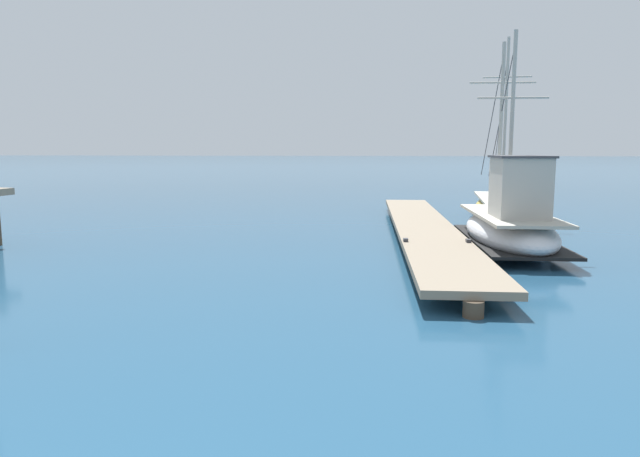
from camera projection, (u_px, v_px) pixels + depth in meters
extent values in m
cube|color=gray|center=(424.00, 227.00, 18.04)|extent=(2.23, 17.12, 0.16)
cylinder|color=#4C3D2D|center=(473.00, 309.00, 9.64)|extent=(0.36, 0.36, 0.29)
cylinder|color=#4C3D2D|center=(434.00, 250.00, 15.26)|extent=(0.36, 0.36, 0.29)
cylinder|color=#4C3D2D|center=(416.00, 222.00, 20.88)|extent=(0.36, 0.36, 0.29)
cylinder|color=#4C3D2D|center=(405.00, 206.00, 26.49)|extent=(0.36, 0.36, 0.29)
cube|color=#333338|center=(406.00, 240.00, 14.71)|extent=(0.13, 0.20, 0.08)
cube|color=#333338|center=(468.00, 241.00, 14.58)|extent=(0.13, 0.20, 0.08)
ellipsoid|color=silver|center=(509.00, 232.00, 15.95)|extent=(2.31, 5.81, 1.04)
cube|color=#B2AD9E|center=(510.00, 215.00, 15.88)|extent=(2.04, 5.23, 0.08)
cube|color=black|center=(509.00, 240.00, 15.98)|extent=(2.33, 5.70, 0.08)
cube|color=#B7B2A8|center=(520.00, 188.00, 14.92)|extent=(1.32, 1.58, 1.56)
cube|color=#3D3D42|center=(521.00, 157.00, 14.80)|extent=(1.43, 1.71, 0.06)
cylinder|color=#B2ADA3|center=(512.00, 123.00, 15.81)|extent=(0.11, 0.11, 5.01)
cylinder|color=#B2ADA3|center=(513.00, 98.00, 15.71)|extent=(1.94, 0.11, 0.06)
cylinder|color=#333338|center=(501.00, 117.00, 17.11)|extent=(0.10, 2.61, 3.71)
cylinder|color=#B2ADA3|center=(501.00, 126.00, 17.09)|extent=(0.11, 0.11, 4.92)
cylinder|color=#B2ADA3|center=(503.00, 83.00, 16.91)|extent=(1.94, 0.11, 0.06)
cylinder|color=#333338|center=(491.00, 120.00, 18.37)|extent=(0.09, 2.56, 3.64)
ellipsoid|color=gold|center=(502.00, 210.00, 21.98)|extent=(2.61, 6.98, 0.95)
cube|color=#B2AD9E|center=(503.00, 199.00, 21.92)|extent=(2.31, 6.28, 0.08)
cube|color=#19234C|center=(502.00, 215.00, 22.01)|extent=(2.62, 6.84, 0.08)
cube|color=#565B66|center=(507.00, 182.00, 20.83)|extent=(1.09, 1.52, 1.34)
cube|color=#3D3D42|center=(508.00, 163.00, 20.73)|extent=(1.18, 1.64, 0.06)
cylinder|color=#B2ADA3|center=(505.00, 118.00, 21.82)|extent=(0.11, 0.11, 6.06)
cylinder|color=#B2ADA3|center=(507.00, 77.00, 21.60)|extent=(1.79, 0.23, 0.06)
cylinder|color=#333338|center=(501.00, 113.00, 23.36)|extent=(0.31, 3.13, 4.48)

